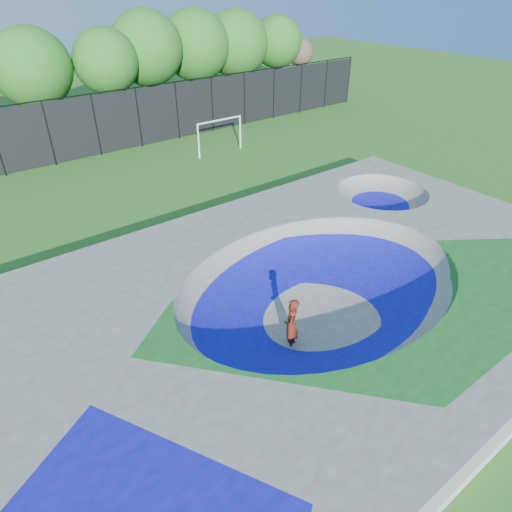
# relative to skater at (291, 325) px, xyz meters

# --- Properties ---
(ground) EXTENTS (120.00, 120.00, 0.00)m
(ground) POSITION_rel_skater_xyz_m (2.14, 0.80, -0.96)
(ground) COLOR #28601A
(ground) RESTS_ON ground
(skate_deck) EXTENTS (22.00, 14.00, 1.50)m
(skate_deck) POSITION_rel_skater_xyz_m (2.14, 0.80, -0.21)
(skate_deck) COLOR gray
(skate_deck) RESTS_ON ground
(skater) EXTENTS (0.82, 0.81, 1.91)m
(skater) POSITION_rel_skater_xyz_m (0.00, 0.00, 0.00)
(skater) COLOR #AA2B0D
(skater) RESTS_ON ground
(skateboard) EXTENTS (0.64, 0.76, 0.05)m
(skateboard) POSITION_rel_skater_xyz_m (0.00, 0.00, -0.93)
(skateboard) COLOR black
(skateboard) RESTS_ON ground
(soccer_goal) EXTENTS (3.47, 0.12, 2.29)m
(soccer_goal) POSITION_rel_skater_xyz_m (8.76, 17.24, 0.64)
(soccer_goal) COLOR silver
(soccer_goal) RESTS_ON ground
(fence) EXTENTS (48.09, 0.09, 4.04)m
(fence) POSITION_rel_skater_xyz_m (2.14, 21.80, 1.14)
(fence) COLOR black
(fence) RESTS_ON ground
(treeline) EXTENTS (50.52, 7.18, 8.38)m
(treeline) POSITION_rel_skater_xyz_m (1.42, 27.08, 4.10)
(treeline) COLOR #4F3227
(treeline) RESTS_ON ground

